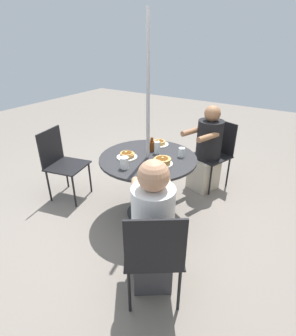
{
  "coord_description": "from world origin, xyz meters",
  "views": [
    {
      "loc": [
        2.18,
        1.37,
        1.91
      ],
      "look_at": [
        0.0,
        0.0,
        0.6
      ],
      "focal_mm": 28.0,
      "sensor_mm": 36.0,
      "label": 1
    }
  ],
  "objects_px": {
    "patio_chair_north": "(215,150)",
    "drinking_glass_b": "(182,152)",
    "diner_north": "(207,152)",
    "pancake_plate_b": "(159,143)",
    "pancake_plate_a": "(162,161)",
    "drinking_glass_a": "(157,148)",
    "patio_table": "(148,170)",
    "diner_south": "(153,232)",
    "syrup_bottle": "(152,146)",
    "pancake_plate_c": "(127,155)",
    "patio_chair_south": "(154,251)",
    "patio_chair_east": "(61,160)",
    "coffee_cup": "(124,163)"
  },
  "relations": [
    {
      "from": "patio_chair_north",
      "to": "drinking_glass_b",
      "type": "height_order",
      "value": "patio_chair_north"
    },
    {
      "from": "diner_north",
      "to": "pancake_plate_b",
      "type": "height_order",
      "value": "diner_north"
    },
    {
      "from": "pancake_plate_a",
      "to": "drinking_glass_a",
      "type": "xyz_separation_m",
      "value": [
        -0.21,
        -0.18,
        0.04
      ]
    },
    {
      "from": "patio_table",
      "to": "drinking_glass_b",
      "type": "bearing_deg",
      "value": 124.65
    },
    {
      "from": "patio_table",
      "to": "diner_south",
      "type": "distance_m",
      "value": 0.99
    },
    {
      "from": "patio_table",
      "to": "drinking_glass_a",
      "type": "height_order",
      "value": "drinking_glass_a"
    },
    {
      "from": "patio_table",
      "to": "diner_south",
      "type": "xyz_separation_m",
      "value": [
        0.82,
        0.56,
        -0.03
      ]
    },
    {
      "from": "syrup_bottle",
      "to": "pancake_plate_c",
      "type": "bearing_deg",
      "value": -22.07
    },
    {
      "from": "pancake_plate_a",
      "to": "syrup_bottle",
      "type": "height_order",
      "value": "syrup_bottle"
    },
    {
      "from": "patio_chair_north",
      "to": "patio_chair_south",
      "type": "height_order",
      "value": "same"
    },
    {
      "from": "patio_chair_east",
      "to": "diner_south",
      "type": "xyz_separation_m",
      "value": [
        0.56,
        1.69,
        0.03
      ]
    },
    {
      "from": "patio_table",
      "to": "patio_chair_south",
      "type": "height_order",
      "value": "patio_chair_south"
    },
    {
      "from": "pancake_plate_a",
      "to": "patio_table",
      "type": "bearing_deg",
      "value": -108.09
    },
    {
      "from": "patio_chair_south",
      "to": "pancake_plate_c",
      "type": "xyz_separation_m",
      "value": [
        -0.83,
        -0.84,
        0.25
      ]
    },
    {
      "from": "syrup_bottle",
      "to": "diner_south",
      "type": "bearing_deg",
      "value": 31.89
    },
    {
      "from": "syrup_bottle",
      "to": "patio_table",
      "type": "bearing_deg",
      "value": 18.79
    },
    {
      "from": "patio_chair_south",
      "to": "coffee_cup",
      "type": "distance_m",
      "value": 0.98
    },
    {
      "from": "patio_table",
      "to": "pancake_plate_a",
      "type": "height_order",
      "value": "pancake_plate_a"
    },
    {
      "from": "diner_north",
      "to": "drinking_glass_a",
      "type": "bearing_deg",
      "value": 88.63
    },
    {
      "from": "pancake_plate_c",
      "to": "diner_south",
      "type": "bearing_deg",
      "value": 47.25
    },
    {
      "from": "patio_chair_north",
      "to": "drinking_glass_a",
      "type": "relative_size",
      "value": 6.55
    },
    {
      "from": "diner_south",
      "to": "coffee_cup",
      "type": "xyz_separation_m",
      "value": [
        -0.47,
        -0.61,
        0.24
      ]
    },
    {
      "from": "drinking_glass_b",
      "to": "syrup_bottle",
      "type": "bearing_deg",
      "value": -85.07
    },
    {
      "from": "patio_chair_south",
      "to": "pancake_plate_a",
      "type": "relative_size",
      "value": 4.03
    },
    {
      "from": "patio_chair_north",
      "to": "drinking_glass_b",
      "type": "bearing_deg",
      "value": 103.66
    },
    {
      "from": "diner_north",
      "to": "pancake_plate_b",
      "type": "distance_m",
      "value": 0.73
    },
    {
      "from": "pancake_plate_c",
      "to": "patio_table",
      "type": "bearing_deg",
      "value": 125.4
    },
    {
      "from": "patio_table",
      "to": "syrup_bottle",
      "type": "xyz_separation_m",
      "value": [
        -0.18,
        -0.06,
        0.21
      ]
    },
    {
      "from": "patio_chair_north",
      "to": "pancake_plate_c",
      "type": "height_order",
      "value": "patio_chair_north"
    },
    {
      "from": "pancake_plate_c",
      "to": "coffee_cup",
      "type": "xyz_separation_m",
      "value": [
        0.21,
        0.13,
        0.03
      ]
    },
    {
      "from": "patio_chair_east",
      "to": "pancake_plate_a",
      "type": "height_order",
      "value": "patio_chair_east"
    },
    {
      "from": "patio_chair_north",
      "to": "patio_chair_east",
      "type": "distance_m",
      "value": 2.04
    },
    {
      "from": "patio_chair_south",
      "to": "pancake_plate_a",
      "type": "distance_m",
      "value": 1.02
    },
    {
      "from": "diner_north",
      "to": "patio_chair_east",
      "type": "distance_m",
      "value": 1.88
    },
    {
      "from": "diner_south",
      "to": "drinking_glass_b",
      "type": "distance_m",
      "value": 1.08
    },
    {
      "from": "pancake_plate_c",
      "to": "patio_chair_east",
      "type": "bearing_deg",
      "value": -82.69
    },
    {
      "from": "patio_chair_east",
      "to": "patio_chair_south",
      "type": "height_order",
      "value": "same"
    },
    {
      "from": "pancake_plate_c",
      "to": "coffee_cup",
      "type": "bearing_deg",
      "value": 30.69
    },
    {
      "from": "diner_south",
      "to": "coffee_cup",
      "type": "height_order",
      "value": "diner_south"
    },
    {
      "from": "patio_chair_south",
      "to": "pancake_plate_b",
      "type": "height_order",
      "value": "patio_chair_south"
    },
    {
      "from": "coffee_cup",
      "to": "drinking_glass_a",
      "type": "relative_size",
      "value": 0.86
    },
    {
      "from": "pancake_plate_a",
      "to": "pancake_plate_c",
      "type": "height_order",
      "value": "pancake_plate_a"
    },
    {
      "from": "pancake_plate_a",
      "to": "drinking_glass_b",
      "type": "height_order",
      "value": "drinking_glass_b"
    },
    {
      "from": "pancake_plate_c",
      "to": "syrup_bottle",
      "type": "distance_m",
      "value": 0.33
    },
    {
      "from": "pancake_plate_a",
      "to": "pancake_plate_b",
      "type": "height_order",
      "value": "pancake_plate_a"
    },
    {
      "from": "drinking_glass_a",
      "to": "coffee_cup",
      "type": "bearing_deg",
      "value": -10.16
    },
    {
      "from": "patio_chair_south",
      "to": "syrup_bottle",
      "type": "relative_size",
      "value": 5.75
    },
    {
      "from": "patio_chair_north",
      "to": "diner_north",
      "type": "height_order",
      "value": "diner_north"
    },
    {
      "from": "patio_chair_east",
      "to": "syrup_bottle",
      "type": "height_order",
      "value": "patio_chair_east"
    },
    {
      "from": "pancake_plate_c",
      "to": "drinking_glass_b",
      "type": "xyz_separation_m",
      "value": [
        -0.34,
        0.48,
        0.02
      ]
    }
  ]
}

